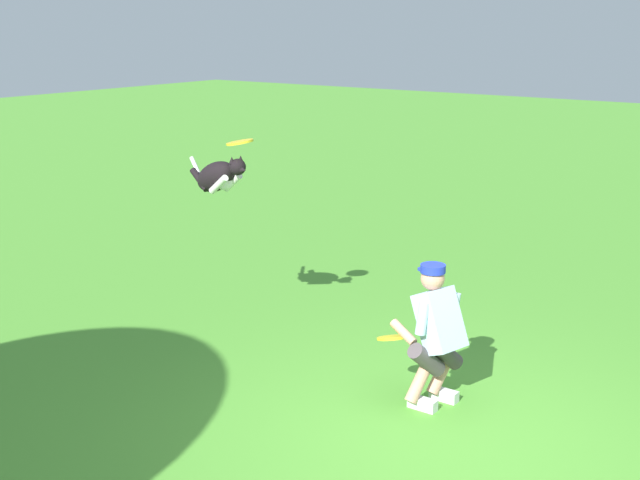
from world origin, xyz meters
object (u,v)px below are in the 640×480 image
at_px(person, 436,332).
at_px(frisbee_flying, 240,142).
at_px(dog, 218,177).
at_px(frisbee_held, 392,338).

relative_size(person, frisbee_flying, 4.64).
height_order(person, dog, dog).
distance_m(dog, frisbee_flying, 0.52).
relative_size(dog, frisbee_flying, 3.54).
bearing_deg(frisbee_held, frisbee_flying, -8.98).
height_order(person, frisbee_held, person).
xyz_separation_m(frisbee_flying, frisbee_held, (-2.01, 0.32, -1.54)).
bearing_deg(person, frisbee_flying, 10.55).
relative_size(person, dog, 1.31).
height_order(person, frisbee_flying, frisbee_flying).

